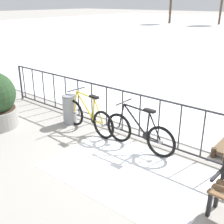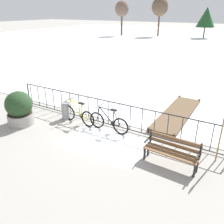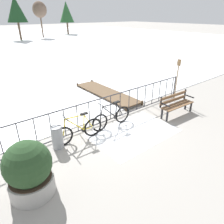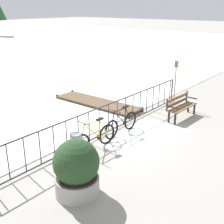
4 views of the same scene
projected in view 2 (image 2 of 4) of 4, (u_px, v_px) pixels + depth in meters
The scene contains 14 objects.
ground_plane at pixel (108, 126), 9.43m from camera, with size 160.00×160.00×0.00m, color #9E9991.
frozen_pond at pixel (218, 44), 31.78m from camera, with size 80.00×56.00×0.03m, color white.
snow_patch at pixel (104, 143), 8.21m from camera, with size 2.97×1.97×0.01m, color white.
railing_fence at pixel (108, 113), 9.20m from camera, with size 9.06×0.06×1.07m.
bicycle_near_railing at pixel (109, 122), 8.88m from camera, with size 1.71×0.52×0.97m.
bicycle_second at pixel (78, 115), 9.50m from camera, with size 1.71×0.52×0.97m.
park_bench at pixel (172, 149), 6.90m from camera, with size 1.62×0.56×0.89m.
planter_with_shrub at pixel (19, 109), 9.34m from camera, with size 1.06×1.06×1.37m.
trash_bin at pixel (66, 111), 9.88m from camera, with size 0.35×0.35×0.73m.
oar_upright at pixel (222, 128), 6.79m from camera, with size 0.04×0.16×1.98m.
wooden_dock at pixel (177, 113), 10.27m from camera, with size 1.10×4.24×0.20m.
tree_west_mid at pixel (206, 17), 36.62m from camera, with size 2.85×2.85×4.63m.
tree_east_mid at pixel (160, 7), 38.91m from camera, with size 2.70×2.70×6.14m.
tree_extra at pixel (122, 9), 39.97m from camera, with size 2.32×2.32×5.63m.
Camera 2 is at (4.43, -7.16, 4.28)m, focal length 37.72 mm.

